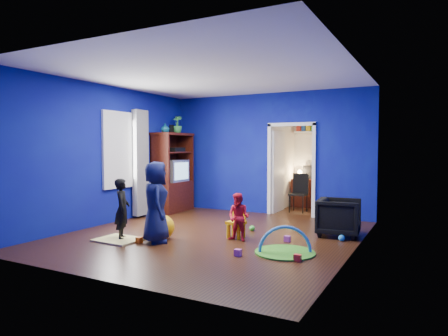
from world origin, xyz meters
The scene contains 34 objects.
floor centered at (0.00, 0.00, 0.00)m, with size 5.00×5.50×0.01m, color black.
ceiling centered at (0.00, 0.00, 2.90)m, with size 5.00×5.50×0.01m, color white.
wall_back centered at (0.00, 2.75, 1.45)m, with size 5.00×0.02×2.90m, color #0A0B77.
wall_front centered at (0.00, -2.75, 1.45)m, with size 5.00×0.02×2.90m, color #0A0B77.
wall_left centered at (-2.50, 0.00, 1.45)m, with size 0.02×5.50×2.90m, color #0A0B77.
wall_right centered at (2.50, 0.00, 1.45)m, with size 0.02×5.50×2.90m, color #0A0B77.
alcove centered at (0.60, 3.62, 1.25)m, with size 1.00×1.75×2.50m, color silver, non-canonical shape.
armchair centered at (2.06, 1.06, 0.34)m, with size 0.73×0.75×0.68m, color black.
child_black centered at (-1.21, -0.99, 0.53)m, with size 0.39×0.25×1.06m, color black.
child_navy centered at (-0.57, -0.88, 0.68)m, with size 0.67×0.44×1.37m, color #0E1635.
toddler_red centered at (0.63, -0.15, 0.41)m, with size 0.40×0.31×0.82m, color red.
vase centered at (-2.22, 1.64, 2.07)m, with size 0.21×0.21×0.22m, color #0C5A60.
potted_plant centered at (-2.22, 2.16, 2.18)m, with size 0.25×0.25×0.45m, color green.
tv_armoire centered at (-2.22, 1.94, 0.98)m, with size 0.58×1.14×1.96m, color #3F130A.
crt_tv centered at (-2.18, 1.94, 1.02)m, with size 0.46×0.70×0.54m, color silver.
yellow_blanket centered at (-1.21, -1.09, 0.01)m, with size 0.75×0.60×0.03m, color #F2E07A.
hopper_ball centered at (-0.62, -0.63, 0.21)m, with size 0.42×0.42×0.42m, color yellow.
kid_chair centered at (0.48, 0.05, 0.25)m, with size 0.28×0.28×0.50m, color yellow.
play_mat centered at (1.59, -0.53, 0.01)m, with size 0.91×0.91×0.02m, color green.
toy_arch centered at (1.59, -0.53, 0.02)m, with size 0.82×0.82×0.05m, color #3F8CD8.
window_left centered at (-2.48, 0.35, 1.55)m, with size 0.03×0.95×1.55m, color white.
curtain centered at (-2.37, 0.90, 1.25)m, with size 0.14×0.42×2.40m, color slate.
doorway centered at (0.60, 2.75, 1.05)m, with size 1.16×0.10×2.10m, color white.
study_desk centered at (0.60, 4.26, 0.38)m, with size 0.88×0.44×0.75m, color #3D140A.
desk_monitor centered at (0.60, 4.38, 0.95)m, with size 0.40×0.05×0.32m, color black.
desk_lamp centered at (0.32, 4.32, 0.93)m, with size 0.14×0.14×0.14m, color #FFD88C.
folding_chair centered at (0.60, 3.30, 0.46)m, with size 0.40×0.40×0.92m, color black.
book_shelf centered at (0.60, 4.37, 2.02)m, with size 0.88×0.24×0.04m, color white.
toy_0 centered at (1.89, -0.86, 0.05)m, with size 0.10×0.08×0.10m, color red.
toy_1 centered at (2.19, 0.68, 0.06)m, with size 0.11×0.11×0.11m, color #258BD2.
toy_2 centered at (-0.78, -1.06, 0.05)m, with size 0.10×0.08×0.10m, color #F55B0C.
toy_3 centered at (0.50, 0.71, 0.06)m, with size 0.11×0.11×0.11m, color green.
toy_4 centered at (1.38, 0.19, 0.05)m, with size 0.10×0.08×0.10m, color #BA45AA.
toy_5 centered at (1.03, -1.00, 0.05)m, with size 0.10×0.08×0.10m, color #C84BA9.
Camera 1 is at (3.57, -6.24, 1.61)m, focal length 32.00 mm.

